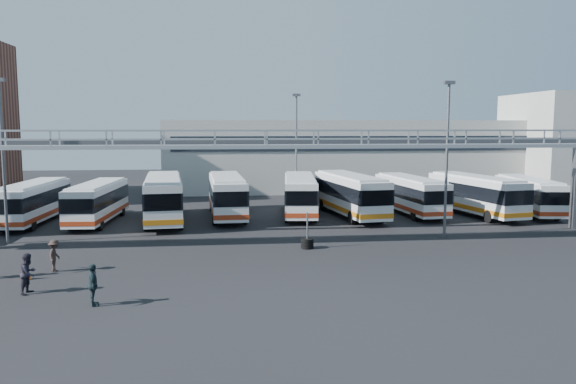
{
  "coord_description": "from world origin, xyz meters",
  "views": [
    {
      "loc": [
        -2.46,
        -28.25,
        7.25
      ],
      "look_at": [
        1.43,
        6.0,
        3.25
      ],
      "focal_mm": 35.0,
      "sensor_mm": 36.0,
      "label": 1
    }
  ],
  "objects": [
    {
      "name": "ground",
      "position": [
        0.0,
        0.0,
        0.0
      ],
      "size": [
        140.0,
        140.0,
        0.0
      ],
      "primitive_type": "plane",
      "color": "black",
      "rests_on": "ground"
    },
    {
      "name": "gantry",
      "position": [
        0.0,
        5.87,
        5.51
      ],
      "size": [
        51.4,
        5.15,
        7.1
      ],
      "color": "#96999E",
      "rests_on": "ground"
    },
    {
      "name": "warehouse",
      "position": [
        12.0,
        38.0,
        4.0
      ],
      "size": [
        42.0,
        14.0,
        8.0
      ],
      "primitive_type": "cube",
      "color": "#9E9E99",
      "rests_on": "ground"
    },
    {
      "name": "light_pole_left",
      "position": [
        -16.0,
        8.0,
        5.73
      ],
      "size": [
        0.7,
        0.35,
        10.21
      ],
      "color": "#4C4F54",
      "rests_on": "ground"
    },
    {
      "name": "light_pole_mid",
      "position": [
        12.0,
        7.0,
        5.73
      ],
      "size": [
        0.7,
        0.35,
        10.21
      ],
      "color": "#4C4F54",
      "rests_on": "ground"
    },
    {
      "name": "light_pole_back",
      "position": [
        4.0,
        22.0,
        5.73
      ],
      "size": [
        0.7,
        0.35,
        10.21
      ],
      "color": "#4C4F54",
      "rests_on": "ground"
    },
    {
      "name": "bus_1",
      "position": [
        -16.8,
        15.53,
        1.73
      ],
      "size": [
        2.78,
        10.36,
        3.12
      ],
      "rotation": [
        0.0,
        0.0,
        -0.04
      ],
      "color": "silver",
      "rests_on": "ground"
    },
    {
      "name": "bus_2",
      "position": [
        -12.05,
        15.28,
        1.7
      ],
      "size": [
        2.92,
        10.23,
        3.07
      ],
      "rotation": [
        0.0,
        0.0,
        -0.06
      ],
      "color": "silver",
      "rests_on": "ground"
    },
    {
      "name": "bus_3",
      "position": [
        -7.13,
        15.26,
        1.95
      ],
      "size": [
        3.78,
        11.8,
        3.52
      ],
      "rotation": [
        0.0,
        0.0,
        0.1
      ],
      "color": "silver",
      "rests_on": "ground"
    },
    {
      "name": "bus_4",
      "position": [
        -2.3,
        16.87,
        1.86
      ],
      "size": [
        3.14,
        11.21,
        3.37
      ],
      "rotation": [
        0.0,
        0.0,
        0.05
      ],
      "color": "silver",
      "rests_on": "ground"
    },
    {
      "name": "bus_5",
      "position": [
        3.68,
        17.14,
        1.81
      ],
      "size": [
        3.67,
        11.0,
        3.28
      ],
      "rotation": [
        0.0,
        0.0,
        -0.11
      ],
      "color": "silver",
      "rests_on": "ground"
    },
    {
      "name": "bus_6",
      "position": [
        7.65,
        16.1,
        1.9
      ],
      "size": [
        4.06,
        11.56,
        3.44
      ],
      "rotation": [
        0.0,
        0.0,
        0.13
      ],
      "color": "silver",
      "rests_on": "ground"
    },
    {
      "name": "bus_7",
      "position": [
        12.9,
        16.7,
        1.74
      ],
      "size": [
        3.3,
        10.51,
        3.14
      ],
      "rotation": [
        0.0,
        0.0,
        0.09
      ],
      "color": "silver",
      "rests_on": "ground"
    },
    {
      "name": "bus_8",
      "position": [
        18.01,
        15.46,
        1.82
      ],
      "size": [
        4.26,
        11.11,
        3.29
      ],
      "rotation": [
        0.0,
        0.0,
        0.16
      ],
      "color": "silver",
      "rests_on": "ground"
    },
    {
      "name": "bus_9",
      "position": [
        22.75,
        15.63,
        1.68
      ],
      "size": [
        3.61,
        10.19,
        3.03
      ],
      "rotation": [
        0.0,
        0.0,
        -0.13
      ],
      "color": "silver",
      "rests_on": "ground"
    },
    {
      "name": "pedestrian_b",
      "position": [
        -11.04,
        -3.18,
        0.89
      ],
      "size": [
        0.88,
        1.01,
        1.78
      ],
      "primitive_type": "imported",
      "rotation": [
        0.0,
        0.0,
        1.31
      ],
      "color": "black",
      "rests_on": "ground"
    },
    {
      "name": "pedestrian_c",
      "position": [
        -11.01,
        0.53,
        0.82
      ],
      "size": [
        0.64,
        1.08,
        1.64
      ],
      "primitive_type": "imported",
      "rotation": [
        0.0,
        0.0,
        1.54
      ],
      "color": "#2E231F",
      "rests_on": "ground"
    },
    {
      "name": "pedestrian_d",
      "position": [
        -7.83,
        -5.32,
        0.87
      ],
      "size": [
        0.69,
        1.1,
        1.74
      ],
      "primitive_type": "imported",
      "rotation": [
        0.0,
        0.0,
        1.85
      ],
      "color": "#1A2A2F",
      "rests_on": "ground"
    },
    {
      "name": "cone_right",
      "position": [
        -11.95,
        -0.82,
        0.32
      ],
      "size": [
        0.47,
        0.47,
        0.65
      ],
      "primitive_type": "cone",
      "rotation": [
        0.0,
        0.0,
        0.18
      ],
      "color": "#E7510C",
      "rests_on": "ground"
    },
    {
      "name": "tire_stack",
      "position": [
        2.43,
        4.5,
        0.37
      ],
      "size": [
        0.76,
        0.76,
        2.16
      ],
      "color": "black",
      "rests_on": "ground"
    }
  ]
}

